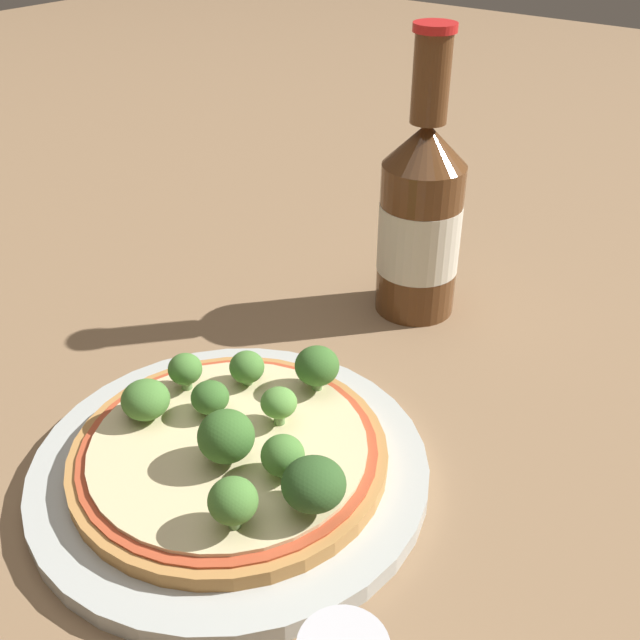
{
  "coord_description": "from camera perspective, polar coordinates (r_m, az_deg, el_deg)",
  "views": [
    {
      "loc": [
        -0.23,
        -0.25,
        0.33
      ],
      "look_at": [
        0.1,
        0.01,
        0.06
      ],
      "focal_mm": 42.0,
      "sensor_mm": 36.0,
      "label": 1
    }
  ],
  "objects": [
    {
      "name": "broccoli_floret_3",
      "position": [
        0.47,
        -8.38,
        -5.87
      ],
      "size": [
        0.02,
        0.02,
        0.02
      ],
      "color": "#6B8E51",
      "rests_on": "pizza"
    },
    {
      "name": "broccoli_floret_2",
      "position": [
        0.49,
        -10.24,
        -3.73
      ],
      "size": [
        0.02,
        0.02,
        0.03
      ],
      "color": "#6B8E51",
      "rests_on": "pizza"
    },
    {
      "name": "broccoli_floret_1",
      "position": [
        0.4,
        -6.65,
        -13.56
      ],
      "size": [
        0.03,
        0.03,
        0.03
      ],
      "color": "#6B8E51",
      "rests_on": "pizza"
    },
    {
      "name": "broccoli_floret_5",
      "position": [
        0.49,
        -5.59,
        -3.61
      ],
      "size": [
        0.02,
        0.02,
        0.02
      ],
      "color": "#6B8E51",
      "rests_on": "pizza"
    },
    {
      "name": "broccoli_floret_6",
      "position": [
        0.46,
        -3.16,
        -6.36
      ],
      "size": [
        0.02,
        0.02,
        0.02
      ],
      "color": "#6B8E51",
      "rests_on": "pizza"
    },
    {
      "name": "broccoli_floret_0",
      "position": [
        0.43,
        -2.49,
        -10.0
      ],
      "size": [
        0.02,
        0.02,
        0.03
      ],
      "color": "#6B8E51",
      "rests_on": "pizza"
    },
    {
      "name": "plate",
      "position": [
        0.47,
        -6.28,
        -11.22
      ],
      "size": [
        0.24,
        0.24,
        0.01
      ],
      "color": "#B2B7B2",
      "rests_on": "ground_plane"
    },
    {
      "name": "beer_bottle",
      "position": [
        0.6,
        7.66,
        7.73
      ],
      "size": [
        0.07,
        0.07,
        0.23
      ],
      "color": "#563319",
      "rests_on": "ground_plane"
    },
    {
      "name": "broccoli_floret_8",
      "position": [
        0.47,
        -13.15,
        -5.94
      ],
      "size": [
        0.03,
        0.03,
        0.02
      ],
      "color": "#6B8E51",
      "rests_on": "pizza"
    },
    {
      "name": "pizza",
      "position": [
        0.46,
        -6.6,
        -9.64
      ],
      "size": [
        0.19,
        0.19,
        0.01
      ],
      "color": "#B77F42",
      "rests_on": "plate"
    },
    {
      "name": "broccoli_floret_9",
      "position": [
        0.43,
        -7.17,
        -8.8
      ],
      "size": [
        0.03,
        0.03,
        0.03
      ],
      "color": "#6B8E51",
      "rests_on": "pizza"
    },
    {
      "name": "broccoli_floret_7",
      "position": [
        0.4,
        -0.48,
        -12.41
      ],
      "size": [
        0.03,
        0.03,
        0.03
      ],
      "color": "#6B8E51",
      "rests_on": "pizza"
    },
    {
      "name": "broccoli_floret_4",
      "position": [
        0.48,
        -0.23,
        -3.54
      ],
      "size": [
        0.03,
        0.03,
        0.03
      ],
      "color": "#6B8E51",
      "rests_on": "pizza"
    },
    {
      "name": "ground_plane",
      "position": [
        0.47,
        -6.77,
        -11.65
      ],
      "size": [
        3.0,
        3.0,
        0.0
      ],
      "primitive_type": "plane",
      "color": "#846647"
    }
  ]
}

